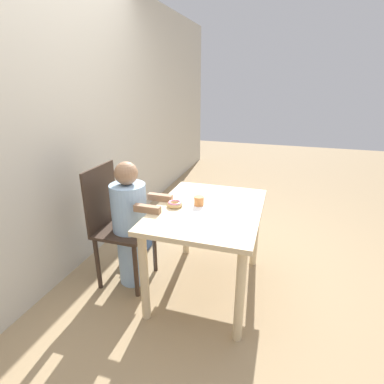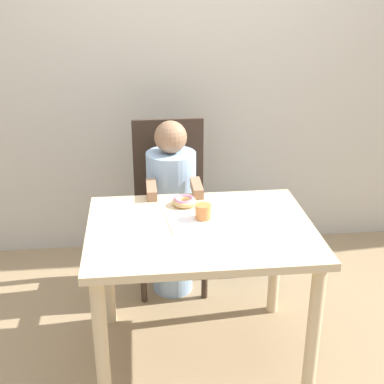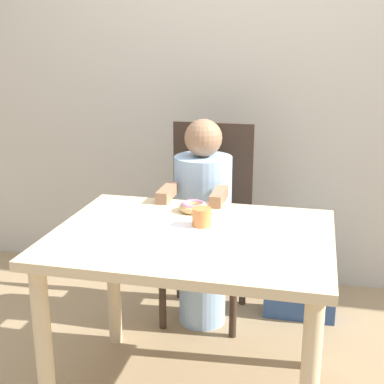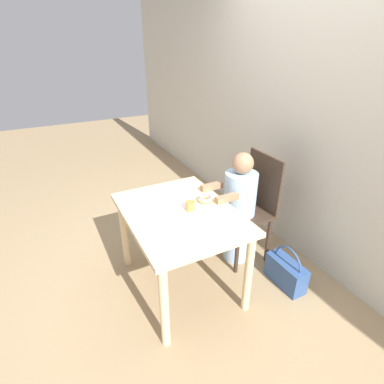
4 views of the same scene
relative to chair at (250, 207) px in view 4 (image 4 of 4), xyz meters
name	(u,v)px [view 4 (image 4 of 4)]	position (x,y,z in m)	size (l,w,h in m)	color
ground_plane	(181,284)	(0.09, -0.73, -0.50)	(12.00, 12.00, 0.00)	#997F5B
wall_back	(313,119)	(0.09, 0.49, 0.75)	(8.00, 0.05, 2.50)	beige
dining_table	(180,224)	(0.09, -0.73, 0.09)	(1.01, 0.77, 0.71)	beige
chair	(250,207)	(0.00, 0.00, 0.00)	(0.41, 0.40, 0.97)	#38281E
child_figure	(239,210)	(0.00, -0.12, 0.00)	(0.28, 0.45, 1.03)	#99BCE0
donut	(205,199)	(0.04, -0.48, 0.22)	(0.12, 0.12, 0.04)	#DBB270
napkin	(184,209)	(0.08, -0.68, 0.20)	(0.28, 0.28, 0.00)	white
handbag	(286,272)	(0.48, 0.04, -0.38)	(0.36, 0.15, 0.37)	#2D4C84
cup	(190,206)	(0.11, -0.65, 0.24)	(0.07, 0.07, 0.07)	orange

